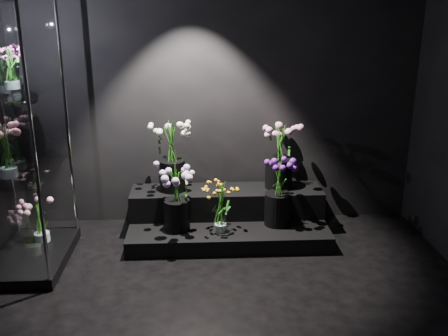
{
  "coord_description": "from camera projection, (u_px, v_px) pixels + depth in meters",
  "views": [
    {
      "loc": [
        -0.19,
        -2.92,
        2.16
      ],
      "look_at": [
        0.02,
        1.2,
        0.82
      ],
      "focal_mm": 40.0,
      "sensor_mm": 36.0,
      "label": 1
    }
  ],
  "objects": [
    {
      "name": "bouquet_case_pink",
      "position": [
        5.0,
        148.0,
        3.91
      ],
      "size": [
        0.39,
        0.39,
        0.46
      ],
      "rotation": [
        0.0,
        0.0,
        0.39
      ],
      "color": "white",
      "rests_on": "display_case"
    },
    {
      "name": "bouquet_lilac",
      "position": [
        176.0,
        193.0,
        4.6
      ],
      "size": [
        0.46,
        0.46,
        0.64
      ],
      "rotation": [
        0.0,
        0.0,
        -0.38
      ],
      "color": "black",
      "rests_on": "display_riser"
    },
    {
      "name": "bouquet_case_magenta",
      "position": [
        10.0,
        67.0,
        4.05
      ],
      "size": [
        0.22,
        0.22,
        0.34
      ],
      "rotation": [
        0.0,
        0.0,
        0.0
      ],
      "color": "white",
      "rests_on": "display_case"
    },
    {
      "name": "bouquet_pink_roses",
      "position": [
        279.0,
        153.0,
        4.92
      ],
      "size": [
        0.45,
        0.45,
        0.65
      ],
      "rotation": [
        0.0,
        0.0,
        -0.36
      ],
      "color": "black",
      "rests_on": "display_riser"
    },
    {
      "name": "bouquet_purple",
      "position": [
        278.0,
        189.0,
        4.7
      ],
      "size": [
        0.4,
        0.4,
        0.68
      ],
      "rotation": [
        0.0,
        0.0,
        0.4
      ],
      "color": "black",
      "rests_on": "display_riser"
    },
    {
      "name": "bouquet_orange_bells",
      "position": [
        220.0,
        205.0,
        4.58
      ],
      "size": [
        0.3,
        0.3,
        0.51
      ],
      "rotation": [
        0.0,
        0.0,
        -0.12
      ],
      "color": "white",
      "rests_on": "display_riser"
    },
    {
      "name": "display_case",
      "position": [
        18.0,
        141.0,
        4.09
      ],
      "size": [
        0.6,
        1.0,
        2.21
      ],
      "color": "black",
      "rests_on": "floor"
    },
    {
      "name": "display_riser",
      "position": [
        227.0,
        217.0,
        4.94
      ],
      "size": [
        1.91,
        0.85,
        0.42
      ],
      "color": "black",
      "rests_on": "floor"
    },
    {
      "name": "wall_back",
      "position": [
        218.0,
        87.0,
        4.92
      ],
      "size": [
        4.0,
        0.0,
        4.0
      ],
      "primitive_type": "plane",
      "rotation": [
        1.57,
        0.0,
        0.0
      ],
      "color": "black",
      "rests_on": "floor"
    },
    {
      "name": "bouquet_case_base_pink",
      "position": [
        40.0,
        219.0,
        4.52
      ],
      "size": [
        0.37,
        0.37,
        0.41
      ],
      "rotation": [
        0.0,
        0.0,
        0.2
      ],
      "color": "white",
      "rests_on": "display_case"
    },
    {
      "name": "floor",
      "position": [
        230.0,
        334.0,
        3.45
      ],
      "size": [
        4.0,
        4.0,
        0.0
      ],
      "primitive_type": "plane",
      "color": "black",
      "rests_on": "ground"
    },
    {
      "name": "bouquet_cream_roses",
      "position": [
        171.0,
        150.0,
        4.82
      ],
      "size": [
        0.51,
        0.51,
        0.71
      ],
      "rotation": [
        0.0,
        0.0,
        -0.33
      ],
      "color": "black",
      "rests_on": "display_riser"
    }
  ]
}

